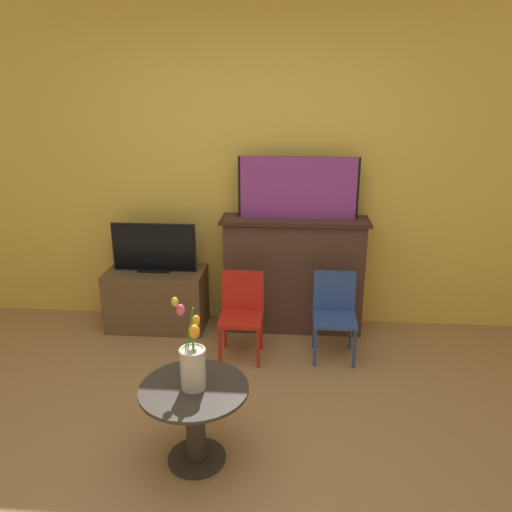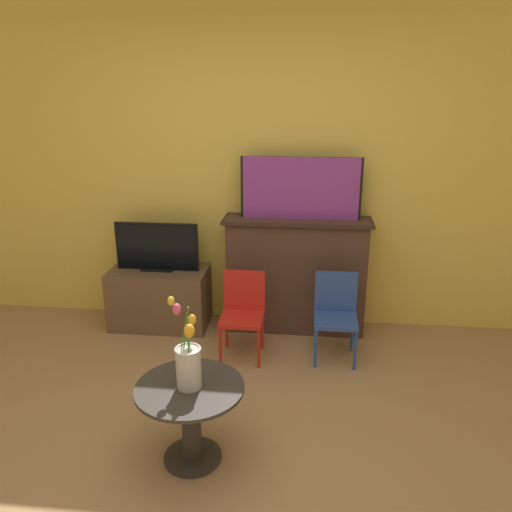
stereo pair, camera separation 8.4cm
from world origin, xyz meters
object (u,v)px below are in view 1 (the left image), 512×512
(chair_blue, at_px, (334,310))
(vase_tulips, at_px, (192,362))
(tv_monitor, at_px, (154,248))
(painting, at_px, (298,188))
(chair_red, at_px, (242,310))

(chair_blue, bearing_deg, vase_tulips, -123.56)
(tv_monitor, height_order, vase_tulips, vase_tulips)
(chair_blue, bearing_deg, painting, 123.20)
(painting, height_order, chair_blue, painting)
(chair_blue, relative_size, vase_tulips, 1.35)
(tv_monitor, relative_size, chair_red, 1.08)
(painting, bearing_deg, chair_blue, -56.80)
(vase_tulips, bearing_deg, chair_red, 84.04)
(chair_red, distance_m, chair_blue, 0.70)
(tv_monitor, bearing_deg, chair_red, -28.80)
(chair_red, relative_size, chair_blue, 1.00)
(chair_red, height_order, chair_blue, same)
(painting, bearing_deg, tv_monitor, -176.24)
(tv_monitor, xyz_separation_m, chair_red, (0.78, -0.43, -0.33))
(painting, xyz_separation_m, chair_red, (-0.40, -0.50, -0.84))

